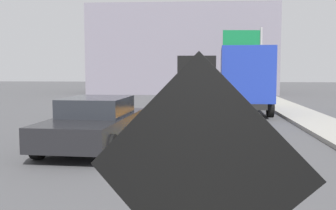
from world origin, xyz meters
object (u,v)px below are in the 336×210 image
pickup_car (95,122)px  traffic_cone_far_lane (176,137)px  arrow_board_trailer (196,109)px  traffic_cone_curbside (180,121)px  traffic_cone_mid_lane (164,164)px  roadwork_sign (199,178)px  highway_guide_sign (250,50)px  box_truck (244,77)px

pickup_car → traffic_cone_far_lane: (2.26, 0.00, -0.38)m
arrow_board_trailer → traffic_cone_curbside: size_ratio=4.32×
traffic_cone_mid_lane → traffic_cone_far_lane: traffic_cone_mid_lane is taller
roadwork_sign → highway_guide_sign: size_ratio=0.47×
highway_guide_sign → traffic_cone_curbside: 15.57m
highway_guide_sign → traffic_cone_curbside: size_ratio=8.01×
roadwork_sign → traffic_cone_curbside: (-0.66, 11.61, -1.17)m
box_truck → traffic_cone_curbside: box_truck is taller
arrow_board_trailer → traffic_cone_mid_lane: size_ratio=3.87×
roadwork_sign → highway_guide_sign: (3.58, 26.26, 1.95)m
roadwork_sign → arrow_board_trailer: 14.18m
arrow_board_trailer → highway_guide_sign: 13.00m
traffic_cone_mid_lane → traffic_cone_curbside: bearing=89.9°
arrow_board_trailer → pickup_car: bearing=-115.2°
pickup_car → traffic_cone_far_lane: size_ratio=7.47×
pickup_car → highway_guide_sign: 19.35m
box_truck → traffic_cone_far_lane: box_truck is taller
traffic_cone_curbside → pickup_car: bearing=-123.1°
box_truck → pickup_car: box_truck is taller
pickup_car → traffic_cone_curbside: (2.20, 3.38, -0.39)m
box_truck → traffic_cone_mid_lane: 13.01m
roadwork_sign → pickup_car: bearing=109.2°
traffic_cone_mid_lane → traffic_cone_curbside: 6.60m
roadwork_sign → arrow_board_trailer: bearing=90.3°
traffic_cone_mid_lane → traffic_cone_far_lane: 3.22m
arrow_board_trailer → highway_guide_sign: bearing=73.2°
arrow_board_trailer → traffic_cone_far_lane: (-0.52, -5.92, -0.16)m
traffic_cone_far_lane → pickup_car: bearing=-179.9°
traffic_cone_mid_lane → traffic_cone_curbside: (0.01, 6.60, -0.04)m
arrow_board_trailer → traffic_cone_mid_lane: arrow_board_trailer is taller
box_truck → pickup_car: bearing=-118.5°
roadwork_sign → traffic_cone_curbside: 11.68m
highway_guide_sign → traffic_cone_mid_lane: 21.89m
highway_guide_sign → arrow_board_trailer: bearing=-106.8°
roadwork_sign → highway_guide_sign: highway_guide_sign is taller
box_truck → highway_guide_sign: (1.35, 8.64, 1.70)m
traffic_cone_mid_lane → arrow_board_trailer: bearing=86.3°
roadwork_sign → traffic_cone_curbside: bearing=93.3°
box_truck → traffic_cone_mid_lane: box_truck is taller
roadwork_sign → traffic_cone_far_lane: bearing=94.2°
box_truck → traffic_cone_curbside: size_ratio=11.82×
arrow_board_trailer → traffic_cone_curbside: arrow_board_trailer is taller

